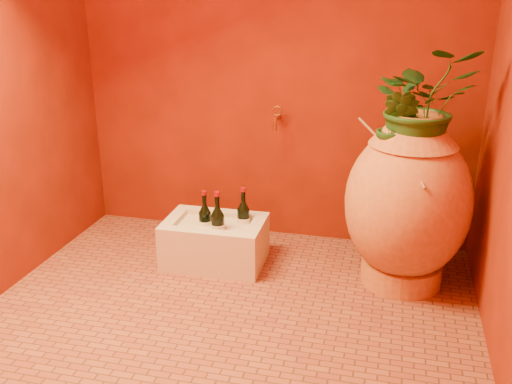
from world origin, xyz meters
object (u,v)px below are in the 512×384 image
(wine_bottle_a, at_px, (205,223))
(wine_bottle_c, at_px, (218,226))
(stone_basin, at_px, (215,243))
(amphora, at_px, (408,202))
(wine_bottle_b, at_px, (243,220))
(wall_tap, at_px, (277,117))

(wine_bottle_a, xyz_separation_m, wine_bottle_c, (0.09, -0.05, 0.01))
(stone_basin, relative_size, wine_bottle_c, 1.79)
(amphora, xyz_separation_m, wine_bottle_b, (-0.93, 0.05, -0.22))
(wine_bottle_b, distance_m, wall_tap, 0.67)
(stone_basin, relative_size, wall_tap, 3.94)
(wine_bottle_c, bearing_deg, amphora, 5.19)
(amphora, distance_m, wine_bottle_b, 0.96)
(wine_bottle_b, bearing_deg, stone_basin, -152.79)
(wine_bottle_c, distance_m, wall_tap, 0.78)
(amphora, relative_size, wine_bottle_b, 3.06)
(amphora, relative_size, wine_bottle_c, 2.92)
(stone_basin, relative_size, wine_bottle_a, 1.91)
(wine_bottle_b, relative_size, wall_tap, 2.11)
(wine_bottle_b, bearing_deg, wine_bottle_c, -128.60)
(wine_bottle_b, bearing_deg, wall_tap, 72.34)
(stone_basin, bearing_deg, wine_bottle_b, 27.21)
(stone_basin, distance_m, wine_bottle_a, 0.14)
(wall_tap, bearing_deg, wine_bottle_b, -107.66)
(wine_bottle_a, distance_m, wine_bottle_c, 0.11)
(wine_bottle_a, relative_size, wall_tap, 2.06)
(amphora, bearing_deg, wine_bottle_a, -177.79)
(stone_basin, xyz_separation_m, wine_bottle_c, (0.04, -0.06, 0.14))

